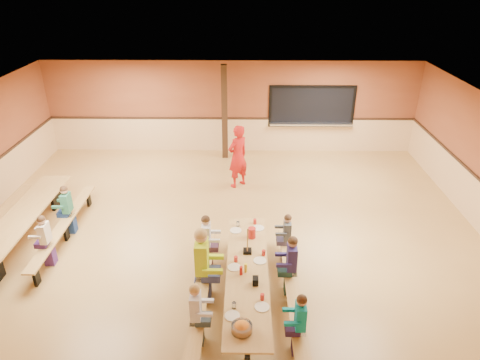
{
  "coord_description": "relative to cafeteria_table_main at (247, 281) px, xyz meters",
  "views": [
    {
      "loc": [
        0.46,
        -8.48,
        5.64
      ],
      "look_at": [
        0.34,
        0.43,
        1.15
      ],
      "focal_mm": 32.0,
      "sensor_mm": 36.0,
      "label": 1
    }
  ],
  "objects": [
    {
      "name": "table_paddle",
      "position": [
        0.0,
        0.56,
        0.35
      ],
      "size": [
        0.16,
        0.16,
        0.56
      ],
      "color": "black",
      "rests_on": "cafeteria_table_main"
    },
    {
      "name": "seated_adult_yellow",
      "position": [
        -0.83,
        0.18,
        0.22
      ],
      "size": [
        0.5,
        0.41,
        1.48
      ],
      "primitive_type": null,
      "color": "#B7D715",
      "rests_on": "ground"
    },
    {
      "name": "cafeteria_table_second",
      "position": [
        -4.95,
        2.02,
        0.0
      ],
      "size": [
        1.91,
        3.7,
        0.74
      ],
      "color": "#B28746",
      "rests_on": "ground"
    },
    {
      "name": "seated_child_navy_right",
      "position": [
        0.83,
        0.32,
        0.1
      ],
      "size": [
        0.39,
        0.32,
        1.24
      ],
      "primitive_type": null,
      "color": "navy",
      "rests_on": "ground"
    },
    {
      "name": "condiment_ketchup",
      "position": [
        -0.11,
        -0.09,
        0.3
      ],
      "size": [
        0.06,
        0.06,
        0.17
      ],
      "primitive_type": "cylinder",
      "color": "#B2140F",
      "rests_on": "cafeteria_table_main"
    },
    {
      "name": "seated_child_tan_sec",
      "position": [
        -4.13,
        1.13,
        0.05
      ],
      "size": [
        0.34,
        0.28,
        1.15
      ],
      "primitive_type": null,
      "color": "beige",
      "rests_on": "ground"
    },
    {
      "name": "seated_child_char_right",
      "position": [
        0.83,
        1.29,
        0.03
      ],
      "size": [
        0.32,
        0.27,
        1.12
      ],
      "primitive_type": null,
      "color": "#454A4E",
      "rests_on": "ground"
    },
    {
      "name": "room_envelope",
      "position": [
        -0.5,
        2.39,
        0.16
      ],
      "size": [
        12.04,
        10.04,
        3.02
      ],
      "color": "brown",
      "rests_on": "ground"
    },
    {
      "name": "punch_pitcher",
      "position": [
        0.09,
        1.06,
        0.32
      ],
      "size": [
        0.16,
        0.16,
        0.22
      ],
      "primitive_type": "cylinder",
      "color": "#B22017",
      "rests_on": "cafeteria_table_main"
    },
    {
      "name": "seated_child_white_left",
      "position": [
        -0.83,
        -0.93,
        0.07
      ],
      "size": [
        0.36,
        0.3,
        1.19
      ],
      "primitive_type": null,
      "color": "silver",
      "rests_on": "ground"
    },
    {
      "name": "chip_bowl",
      "position": [
        -0.08,
        -1.4,
        0.29
      ],
      "size": [
        0.32,
        0.32,
        0.15
      ],
      "primitive_type": null,
      "color": "orange",
      "rests_on": "cafeteria_table_main"
    },
    {
      "name": "seated_child_teal_right",
      "position": [
        0.83,
        -1.12,
        0.06
      ],
      "size": [
        0.35,
        0.28,
        1.17
      ],
      "primitive_type": null,
      "color": "#0C8287",
      "rests_on": "ground"
    },
    {
      "name": "seated_child_grey_left",
      "position": [
        -0.83,
        1.07,
        0.08
      ],
      "size": [
        0.37,
        0.3,
        1.21
      ],
      "primitive_type": null,
      "color": "silver",
      "rests_on": "ground"
    },
    {
      "name": "structural_post",
      "position": [
        -0.7,
        6.79,
        0.97
      ],
      "size": [
        0.18,
        0.18,
        3.0
      ],
      "primitive_type": "cube",
      "color": "black",
      "rests_on": "ground"
    },
    {
      "name": "condiment_mustard",
      "position": [
        -0.03,
        -0.01,
        0.3
      ],
      "size": [
        0.06,
        0.06,
        0.17
      ],
      "primitive_type": "cylinder",
      "color": "yellow",
      "rests_on": "cafeteria_table_main"
    },
    {
      "name": "standing_woman",
      "position": [
        -0.26,
        4.76,
        0.38
      ],
      "size": [
        0.78,
        0.76,
        1.81
      ],
      "primitive_type": "imported",
      "rotation": [
        0.0,
        0.0,
        3.88
      ],
      "color": "red",
      "rests_on": "ground"
    },
    {
      "name": "napkin_dispenser",
      "position": [
        0.14,
        -0.34,
        0.28
      ],
      "size": [
        0.1,
        0.14,
        0.13
      ],
      "primitive_type": "cube",
      "color": "black",
      "rests_on": "cafeteria_table_main"
    },
    {
      "name": "cafeteria_table_main",
      "position": [
        0.0,
        0.0,
        0.0
      ],
      "size": [
        1.91,
        3.7,
        0.74
      ],
      "color": "#B28746",
      "rests_on": "ground"
    },
    {
      "name": "ground",
      "position": [
        -0.5,
        2.39,
        -0.53
      ],
      "size": [
        12.0,
        12.0,
        0.0
      ],
      "primitive_type": "plane",
      "color": "olive",
      "rests_on": "ground"
    },
    {
      "name": "place_settings",
      "position": [
        0.0,
        -0.0,
        0.27
      ],
      "size": [
        0.65,
        3.3,
        0.11
      ],
      "primitive_type": null,
      "color": "beige",
      "rests_on": "cafeteria_table_main"
    },
    {
      "name": "kitchen_pass_through",
      "position": [
        2.1,
        7.35,
        0.96
      ],
      "size": [
        2.78,
        0.28,
        1.38
      ],
      "color": "black",
      "rests_on": "ground"
    },
    {
      "name": "seated_child_green_sec",
      "position": [
        -4.13,
        2.33,
        0.07
      ],
      "size": [
        0.36,
        0.3,
        1.19
      ],
      "primitive_type": null,
      "color": "#2C7056",
      "rests_on": "ground"
    }
  ]
}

